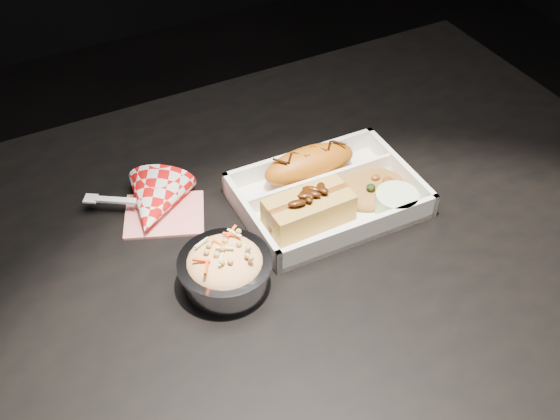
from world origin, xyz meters
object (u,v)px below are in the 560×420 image
Objects in this scene: hotdog at (309,207)px; foil_coleslaw_cup at (225,268)px; food_tray at (327,198)px; dining_table at (273,286)px; napkin_fork at (154,205)px; fried_pastry at (309,164)px.

hotdog is 1.02× the size of foil_coleslaw_cup.
food_tray is 2.14× the size of foil_coleslaw_cup.
napkin_fork is at bearing 133.60° from dining_table.
fried_pastry is (0.00, 0.06, 0.02)m from food_tray.
dining_table is 7.23× the size of napkin_fork.
foil_coleslaw_cup is at bearing -157.74° from food_tray.
napkin_fork reaches higher than hotdog.
napkin_fork is at bearing 169.99° from fried_pastry.
fried_pastry is 1.19× the size of hotdog.
fried_pastry is 0.86× the size of napkin_fork.
food_tray is at bearing 17.13° from dining_table.
food_tray is at bearing 9.94° from napkin_fork.
napkin_fork is at bearing 158.37° from food_tray.
dining_table is 0.14m from hotdog.
food_tray is 0.06m from hotdog.
fried_pastry reaches higher than dining_table.
food_tray is 2.11× the size of hotdog.
hotdog reaches higher than food_tray.
dining_table is 0.16m from foil_coleslaw_cup.
hotdog is at bearing -120.02° from fried_pastry.
hotdog reaches higher than dining_table.
fried_pastry is 1.21× the size of foil_coleslaw_cup.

